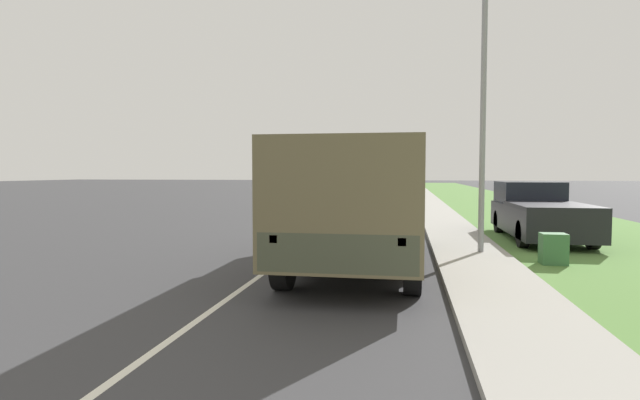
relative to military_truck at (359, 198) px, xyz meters
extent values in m
plane|color=#38383A|center=(-1.89, 28.83, -1.53)|extent=(180.00, 180.00, 0.00)
cube|color=silver|center=(-1.89, 28.83, -1.53)|extent=(0.12, 120.00, 0.00)
cube|color=#9E9B93|center=(2.61, 28.83, -1.47)|extent=(1.80, 120.00, 0.12)
cube|color=#56843D|center=(7.01, 28.83, -1.52)|extent=(7.00, 120.00, 0.02)
cube|color=#474C38|center=(0.00, 2.75, -0.01)|extent=(2.56, 2.08, 1.97)
cube|color=brown|center=(0.00, -0.96, 0.07)|extent=(2.56, 5.35, 2.13)
cube|color=#474C38|center=(0.00, -3.59, -0.64)|extent=(2.43, 0.10, 0.60)
cube|color=red|center=(-0.96, -3.61, -0.44)|extent=(0.12, 0.06, 0.12)
cube|color=red|center=(0.96, -3.61, -0.44)|extent=(0.12, 0.06, 0.12)
cylinder|color=black|center=(-1.13, 2.65, -1.02)|extent=(0.30, 1.03, 1.03)
cylinder|color=black|center=(1.13, 2.65, -1.02)|extent=(0.30, 1.03, 1.03)
cylinder|color=black|center=(-1.13, -2.30, -1.02)|extent=(0.30, 1.03, 1.03)
cylinder|color=black|center=(1.13, -2.30, -1.02)|extent=(0.30, 1.03, 1.03)
cylinder|color=black|center=(-1.13, -0.70, -1.02)|extent=(0.30, 1.03, 1.03)
cylinder|color=black|center=(1.13, -0.70, -1.02)|extent=(0.30, 1.03, 1.03)
cube|color=black|center=(-3.33, 14.01, -1.03)|extent=(1.93, 4.38, 0.65)
cube|color=black|center=(-3.33, 14.10, -0.37)|extent=(1.70, 1.97, 0.67)
cylinder|color=black|center=(-4.20, 15.41, -1.21)|extent=(0.20, 0.64, 0.64)
cylinder|color=black|center=(-2.47, 15.41, -1.21)|extent=(0.20, 0.64, 0.64)
cylinder|color=black|center=(-4.20, 12.61, -1.21)|extent=(0.20, 0.64, 0.64)
cylinder|color=black|center=(-2.47, 12.61, -1.21)|extent=(0.20, 0.64, 0.64)
cube|color=tan|center=(0.09, 29.45, -1.05)|extent=(1.92, 4.72, 0.61)
cube|color=black|center=(0.09, 29.54, -0.43)|extent=(1.69, 2.12, 0.64)
cylinder|color=black|center=(-0.77, 30.96, -1.21)|extent=(0.20, 0.64, 0.64)
cylinder|color=black|center=(0.95, 30.96, -1.21)|extent=(0.20, 0.64, 0.64)
cylinder|color=black|center=(-0.77, 27.94, -1.21)|extent=(0.20, 0.64, 0.64)
cylinder|color=black|center=(0.95, 27.94, -1.21)|extent=(0.20, 0.64, 0.64)
cube|color=navy|center=(-3.45, 40.01, -0.97)|extent=(1.74, 4.84, 0.76)
cube|color=black|center=(-3.45, 40.11, -0.21)|extent=(1.53, 2.18, 0.77)
cylinder|color=black|center=(-4.22, 41.56, -1.21)|extent=(0.20, 0.64, 0.64)
cylinder|color=black|center=(-2.68, 41.56, -1.21)|extent=(0.20, 0.64, 0.64)
cylinder|color=black|center=(-4.22, 38.46, -1.21)|extent=(0.20, 0.64, 0.64)
cylinder|color=black|center=(-2.68, 38.46, -1.21)|extent=(0.20, 0.64, 0.64)
cube|color=black|center=(5.11, 5.31, -0.87)|extent=(2.04, 5.38, 0.82)
cube|color=black|center=(5.11, 6.87, -0.11)|extent=(1.88, 2.26, 0.71)
cube|color=black|center=(5.11, 4.18, -0.40)|extent=(2.04, 3.12, 0.12)
cylinder|color=black|center=(4.21, 7.09, -1.13)|extent=(0.24, 0.76, 0.76)
cylinder|color=black|center=(6.01, 7.09, -1.13)|extent=(0.24, 0.76, 0.76)
cylinder|color=black|center=(4.21, 3.54, -1.13)|extent=(0.24, 0.76, 0.76)
cylinder|color=black|center=(6.01, 3.54, -1.13)|extent=(0.24, 0.76, 0.76)
cylinder|color=gray|center=(2.86, 1.92, 2.30)|extent=(0.14, 0.14, 7.43)
cube|color=#3D7042|center=(4.31, 1.02, -1.16)|extent=(0.55, 0.45, 0.70)
camera|label=1|loc=(1.00, -10.89, 0.57)|focal=28.00mm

